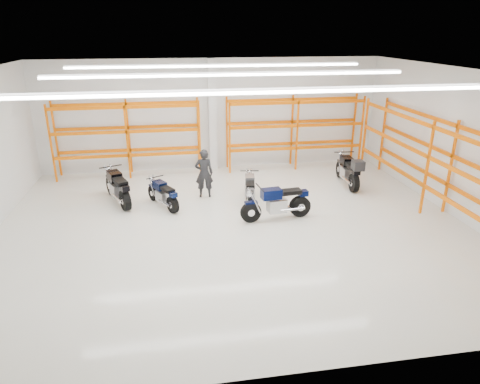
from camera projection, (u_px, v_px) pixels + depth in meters
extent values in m
plane|color=beige|center=(234.00, 226.00, 12.88)|extent=(14.00, 14.00, 0.00)
cube|color=white|center=(212.00, 115.00, 17.61)|extent=(14.00, 0.02, 4.50)
cube|color=white|center=(291.00, 260.00, 6.55)|extent=(14.00, 0.02, 4.50)
cube|color=white|center=(458.00, 144.00, 13.14)|extent=(0.02, 12.00, 4.50)
cube|color=white|center=(233.00, 72.00, 11.28)|extent=(14.00, 12.00, 0.02)
cube|color=white|center=(255.00, 91.00, 8.55)|extent=(10.00, 0.22, 0.10)
cube|color=white|center=(230.00, 74.00, 11.77)|extent=(10.00, 0.22, 0.10)
cube|color=white|center=(218.00, 65.00, 14.54)|extent=(10.00, 0.22, 0.10)
cylinder|color=black|center=(251.00, 212.00, 13.06)|extent=(0.66, 0.20, 0.65)
cylinder|color=black|center=(300.00, 206.00, 13.47)|extent=(0.69, 0.27, 0.67)
cylinder|color=silver|center=(251.00, 212.00, 13.06)|extent=(0.23, 0.17, 0.22)
cylinder|color=silver|center=(300.00, 206.00, 13.47)|extent=(0.26, 0.24, 0.24)
cube|color=black|center=(251.00, 202.00, 12.94)|extent=(0.40, 0.20, 0.06)
cube|color=#B7B7BC|center=(277.00, 205.00, 13.23)|extent=(0.60, 0.45, 0.41)
cube|color=#A5A5AA|center=(289.00, 207.00, 13.37)|extent=(0.77, 0.21, 0.09)
cube|color=black|center=(271.00, 194.00, 13.03)|extent=(0.64, 0.43, 0.30)
cube|color=black|center=(290.00, 192.00, 13.18)|extent=(0.75, 0.40, 0.13)
cube|color=black|center=(303.00, 193.00, 13.33)|extent=(0.31, 0.27, 0.17)
cylinder|color=black|center=(260.00, 188.00, 12.85)|extent=(0.12, 0.76, 0.04)
sphere|color=silver|center=(250.00, 194.00, 12.83)|extent=(0.21, 0.21, 0.21)
cylinder|color=silver|center=(292.00, 209.00, 13.23)|extent=(0.82, 0.19, 0.10)
cylinder|color=black|center=(111.00, 186.00, 15.24)|extent=(0.38, 0.67, 0.67)
cylinder|color=black|center=(125.00, 200.00, 13.92)|extent=(0.45, 0.71, 0.69)
cylinder|color=silver|center=(111.00, 186.00, 15.24)|extent=(0.23, 0.26, 0.22)
cylinder|color=silver|center=(125.00, 200.00, 13.92)|extent=(0.30, 0.31, 0.24)
cube|color=black|center=(110.00, 177.00, 15.12)|extent=(0.31, 0.43, 0.07)
cube|color=#B7B7BC|center=(118.00, 190.00, 14.50)|extent=(0.59, 0.69, 0.42)
cube|color=#A5A5AA|center=(122.00, 196.00, 14.21)|extent=(0.42, 0.77, 0.09)
cube|color=black|center=(114.00, 176.00, 14.51)|extent=(0.59, 0.72, 0.31)
cube|color=black|center=(120.00, 181.00, 14.02)|extent=(0.59, 0.80, 0.13)
cube|color=black|center=(125.00, 188.00, 13.68)|extent=(0.34, 0.36, 0.18)
cylinder|color=black|center=(110.00, 166.00, 14.72)|extent=(0.73, 0.34, 0.04)
sphere|color=silver|center=(108.00, 169.00, 15.05)|extent=(0.21, 0.21, 0.21)
cylinder|color=silver|center=(117.00, 198.00, 14.09)|extent=(0.41, 0.81, 0.10)
cylinder|color=black|center=(153.00, 193.00, 14.73)|extent=(0.36, 0.52, 0.54)
cylinder|color=black|center=(173.00, 205.00, 13.75)|extent=(0.41, 0.56, 0.56)
cylinder|color=silver|center=(153.00, 193.00, 14.73)|extent=(0.20, 0.22, 0.18)
cylinder|color=silver|center=(173.00, 205.00, 13.75)|extent=(0.25, 0.26, 0.20)
cube|color=#091238|center=(152.00, 186.00, 14.64)|extent=(0.27, 0.35, 0.05)
cube|color=#B7B7BC|center=(163.00, 196.00, 14.18)|extent=(0.51, 0.56, 0.34)
cube|color=#A5A5AA|center=(168.00, 202.00, 13.97)|extent=(0.40, 0.60, 0.07)
cube|color=#091238|center=(160.00, 185.00, 14.18)|extent=(0.51, 0.59, 0.25)
cube|color=black|center=(167.00, 189.00, 13.81)|extent=(0.52, 0.65, 0.11)
cube|color=#091238|center=(173.00, 195.00, 13.56)|extent=(0.29, 0.30, 0.14)
cylinder|color=black|center=(155.00, 177.00, 14.33)|extent=(0.56, 0.33, 0.03)
sphere|color=silver|center=(151.00, 179.00, 14.58)|extent=(0.17, 0.17, 0.17)
cylinder|color=silver|center=(165.00, 203.00, 13.86)|extent=(0.40, 0.63, 0.08)
cylinder|color=black|center=(249.00, 186.00, 15.35)|extent=(0.19, 0.56, 0.55)
cylinder|color=black|center=(250.00, 200.00, 14.06)|extent=(0.25, 0.59, 0.57)
cylinder|color=silver|center=(249.00, 186.00, 15.35)|extent=(0.15, 0.20, 0.18)
cylinder|color=silver|center=(250.00, 200.00, 14.06)|extent=(0.21, 0.23, 0.20)
cube|color=gray|center=(249.00, 179.00, 15.26)|extent=(0.19, 0.35, 0.06)
cube|color=#B7B7BC|center=(250.00, 190.00, 14.65)|extent=(0.40, 0.52, 0.35)
cube|color=#A5A5AA|center=(250.00, 197.00, 14.35)|extent=(0.21, 0.65, 0.07)
cube|color=gray|center=(250.00, 179.00, 14.68)|extent=(0.39, 0.56, 0.26)
cube|color=black|center=(250.00, 184.00, 14.20)|extent=(0.36, 0.64, 0.11)
cube|color=gray|center=(251.00, 191.00, 13.86)|extent=(0.24, 0.27, 0.15)
cylinder|color=black|center=(250.00, 171.00, 14.89)|extent=(0.64, 0.13, 0.03)
sphere|color=silver|center=(249.00, 172.00, 15.20)|extent=(0.17, 0.17, 0.17)
cylinder|color=silver|center=(246.00, 197.00, 14.32)|extent=(0.19, 0.69, 0.08)
cylinder|color=black|center=(340.00, 169.00, 17.03)|extent=(0.18, 0.67, 0.66)
cylinder|color=black|center=(354.00, 183.00, 15.49)|extent=(0.25, 0.70, 0.68)
cylinder|color=silver|center=(340.00, 169.00, 17.03)|extent=(0.17, 0.23, 0.22)
cylinder|color=silver|center=(354.00, 183.00, 15.49)|extent=(0.24, 0.26, 0.24)
cube|color=black|center=(341.00, 161.00, 16.91)|extent=(0.19, 0.41, 0.07)
cube|color=#B7B7BC|center=(347.00, 173.00, 16.19)|extent=(0.44, 0.60, 0.42)
cube|color=#A5A5AA|center=(351.00, 179.00, 15.84)|extent=(0.19, 0.78, 0.09)
cube|color=black|center=(347.00, 161.00, 16.22)|extent=(0.42, 0.64, 0.31)
cube|color=black|center=(352.00, 166.00, 15.65)|extent=(0.38, 0.75, 0.13)
cube|color=black|center=(356.00, 172.00, 15.25)|extent=(0.26, 0.30, 0.18)
cylinder|color=black|center=(344.00, 152.00, 16.48)|extent=(0.77, 0.10, 0.04)
sphere|color=silver|center=(341.00, 154.00, 16.85)|extent=(0.21, 0.21, 0.21)
cylinder|color=silver|center=(346.00, 180.00, 15.78)|extent=(0.16, 0.83, 0.10)
cube|color=black|center=(358.00, 165.00, 15.02)|extent=(0.40, 0.44, 0.33)
imported|color=black|center=(204.00, 173.00, 14.86)|extent=(0.65, 0.44, 1.73)
cube|color=white|center=(212.00, 116.00, 17.44)|extent=(0.32, 0.32, 4.50)
cube|color=#EA5500|center=(56.00, 139.00, 16.83)|extent=(0.07, 0.07, 3.00)
cube|color=#EA5500|center=(51.00, 144.00, 16.09)|extent=(0.07, 0.07, 3.00)
cube|color=#EA5500|center=(129.00, 136.00, 17.25)|extent=(0.07, 0.07, 3.00)
cube|color=#EA5500|center=(127.00, 141.00, 16.51)|extent=(0.07, 0.07, 3.00)
cube|color=#EA5500|center=(198.00, 134.00, 17.68)|extent=(0.07, 0.07, 3.00)
cube|color=#EA5500|center=(200.00, 138.00, 16.94)|extent=(0.07, 0.07, 3.00)
cube|color=#EA5500|center=(130.00, 150.00, 17.45)|extent=(5.60, 0.07, 0.12)
cube|color=#EA5500|center=(129.00, 155.00, 16.72)|extent=(5.60, 0.07, 0.12)
cube|color=#EA5500|center=(128.00, 127.00, 17.12)|extent=(5.60, 0.07, 0.12)
cube|color=#EA5500|center=(126.00, 132.00, 16.38)|extent=(5.60, 0.07, 0.12)
cube|color=#EA5500|center=(126.00, 104.00, 16.78)|extent=(5.60, 0.07, 0.12)
cube|color=#EA5500|center=(124.00, 107.00, 16.04)|extent=(5.60, 0.07, 0.12)
cube|color=#EA5500|center=(227.00, 133.00, 17.86)|extent=(0.07, 0.07, 3.00)
cube|color=#EA5500|center=(230.00, 137.00, 17.12)|extent=(0.07, 0.07, 3.00)
cube|color=#EA5500|center=(292.00, 130.00, 18.28)|extent=(0.07, 0.07, 3.00)
cube|color=#EA5500|center=(297.00, 135.00, 17.54)|extent=(0.07, 0.07, 3.00)
cube|color=#EA5500|center=(354.00, 128.00, 18.71)|extent=(0.07, 0.07, 3.00)
cube|color=#EA5500|center=(361.00, 132.00, 17.97)|extent=(0.07, 0.07, 3.00)
cube|color=#EA5500|center=(291.00, 143.00, 18.48)|extent=(5.60, 0.07, 0.12)
cube|color=#EA5500|center=(296.00, 148.00, 17.75)|extent=(5.60, 0.07, 0.12)
cube|color=#EA5500|center=(292.00, 122.00, 18.15)|extent=(5.60, 0.07, 0.12)
cube|color=#EA5500|center=(298.00, 126.00, 17.41)|extent=(5.60, 0.07, 0.12)
cube|color=#EA5500|center=(293.00, 99.00, 17.81)|extent=(5.60, 0.07, 0.12)
cube|color=#EA5500|center=(299.00, 102.00, 17.08)|extent=(5.60, 0.07, 0.12)
cube|color=#EA5500|center=(450.00, 168.00, 13.39)|extent=(0.07, 0.07, 3.00)
cube|color=#EA5500|center=(427.00, 169.00, 13.27)|extent=(0.07, 0.07, 3.00)
cube|color=#EA5500|center=(383.00, 135.00, 17.54)|extent=(0.07, 0.07, 3.00)
cube|color=#EA5500|center=(365.00, 135.00, 17.42)|extent=(0.07, 0.07, 3.00)
cube|color=#EA5500|center=(447.00, 184.00, 13.59)|extent=(0.07, 9.00, 0.12)
cube|color=#EA5500|center=(424.00, 186.00, 13.47)|extent=(0.07, 9.00, 0.12)
cube|color=#EA5500|center=(453.00, 156.00, 13.26)|extent=(0.07, 9.00, 0.12)
cube|color=#EA5500|center=(429.00, 157.00, 13.14)|extent=(0.07, 9.00, 0.12)
cube|color=#EA5500|center=(458.00, 126.00, 12.92)|extent=(0.07, 9.00, 0.12)
cube|color=#EA5500|center=(434.00, 127.00, 12.80)|extent=(0.07, 9.00, 0.12)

